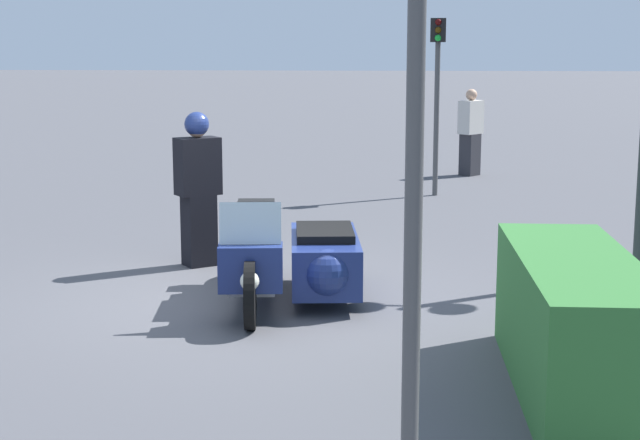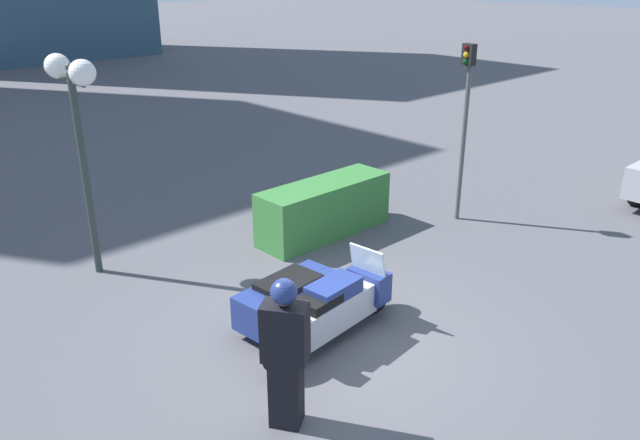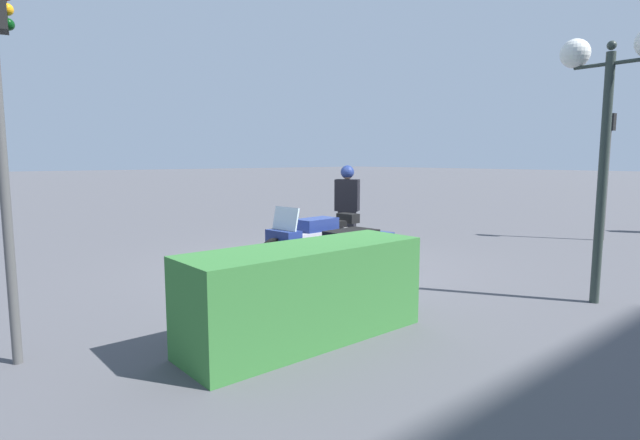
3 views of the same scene
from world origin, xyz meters
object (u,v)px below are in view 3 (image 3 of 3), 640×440
at_px(hedge_bush_curbside, 306,293).
at_px(traffic_light_near, 3,123).
at_px(twin_lamp_post, 609,86).
at_px(officer_rider, 347,206).
at_px(police_motorcycle, 332,245).
at_px(traffic_light_far, 607,157).

distance_m(hedge_bush_curbside, traffic_light_near, 3.34).
bearing_deg(traffic_light_near, twin_lamp_post, -12.40).
bearing_deg(officer_rider, traffic_light_near, -15.36).
xyz_separation_m(police_motorcycle, traffic_light_far, (-7.16, 1.81, 1.55)).
bearing_deg(police_motorcycle, traffic_light_near, 6.58).
distance_m(police_motorcycle, traffic_light_far, 7.55).
bearing_deg(traffic_light_far, hedge_bush_curbside, 7.75).
relative_size(twin_lamp_post, traffic_light_near, 1.02).
xyz_separation_m(police_motorcycle, twin_lamp_post, (-1.45, 3.84, 2.46)).
distance_m(officer_rider, hedge_bush_curbside, 5.48).
distance_m(police_motorcycle, officer_rider, 2.09).
xyz_separation_m(officer_rider, twin_lamp_post, (0.13, 5.12, 1.96)).
xyz_separation_m(police_motorcycle, officer_rider, (-1.57, -1.27, 0.51)).
bearing_deg(traffic_light_near, hedge_bush_curbside, -16.60).
bearing_deg(officer_rider, police_motorcycle, 3.97).
bearing_deg(twin_lamp_post, police_motorcycle, -69.38).
xyz_separation_m(officer_rider, traffic_light_near, (6.57, 2.34, 1.34)).
xyz_separation_m(officer_rider, hedge_bush_curbside, (4.06, 3.65, -0.45)).
height_order(hedge_bush_curbside, traffic_light_far, traffic_light_far).
xyz_separation_m(hedge_bush_curbside, twin_lamp_post, (-3.93, 1.47, 2.40)).
relative_size(twin_lamp_post, traffic_light_far, 1.19).
distance_m(police_motorcycle, hedge_bush_curbside, 3.44).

